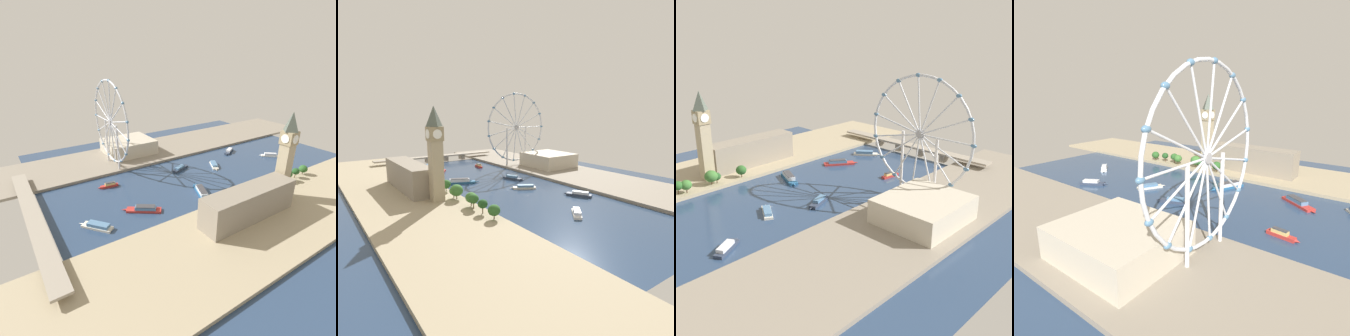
# 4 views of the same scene
# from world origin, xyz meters

# --- Properties ---
(ground_plane) EXTENTS (377.92, 377.92, 0.00)m
(ground_plane) POSITION_xyz_m (0.00, 0.00, 0.00)
(ground_plane) COLOR navy
(riverbank_left) EXTENTS (90.00, 520.00, 3.00)m
(riverbank_left) POSITION_xyz_m (-103.96, 0.00, 1.50)
(riverbank_left) COLOR tan
(riverbank_left) RESTS_ON ground_plane
(riverbank_right) EXTENTS (90.00, 520.00, 3.00)m
(riverbank_right) POSITION_xyz_m (103.96, 0.00, 1.50)
(riverbank_right) COLOR gray
(riverbank_right) RESTS_ON ground_plane
(clock_tower) EXTENTS (12.89, 12.89, 82.88)m
(clock_tower) POSITION_xyz_m (-83.34, -10.38, 46.16)
(clock_tower) COLOR tan
(clock_tower) RESTS_ON riverbank_left
(parliament_block) EXTENTS (22.00, 92.46, 27.19)m
(parliament_block) POSITION_xyz_m (-91.08, 43.85, 16.59)
(parliament_block) COLOR gray
(parliament_block) RESTS_ON riverbank_left
(tree_row_embankment) EXTENTS (13.56, 100.48, 13.64)m
(tree_row_embankment) POSITION_xyz_m (-66.49, -30.00, 10.60)
(tree_row_embankment) COLOR #513823
(tree_row_embankment) RESTS_ON riverbank_left
(ferris_wheel) EXTENTS (98.48, 3.20, 102.63)m
(ferris_wheel) POSITION_xyz_m (80.58, 92.82, 56.18)
(ferris_wheel) COLOR silver
(ferris_wheel) RESTS_ON riverbank_right
(riverside_hall) EXTENTS (55.24, 62.67, 18.49)m
(riverside_hall) POSITION_xyz_m (111.10, 57.21, 12.24)
(riverside_hall) COLOR #BCB29E
(riverside_hall) RESTS_ON riverbank_right
(tour_boat_0) EXTENTS (36.26, 19.92, 5.81)m
(tour_boat_0) POSITION_xyz_m (-32.81, 46.00, 2.45)
(tour_boat_0) COLOR #235684
(tour_boat_0) RESTS_ON ground_plane
(tour_boat_1) EXTENTS (19.82, 21.63, 4.77)m
(tour_boat_1) POSITION_xyz_m (-3.42, -100.49, 2.06)
(tour_boat_1) COLOR white
(tour_boat_1) RESTS_ON ground_plane
(tour_boat_2) EXTENTS (13.95, 28.24, 4.75)m
(tour_boat_2) POSITION_xyz_m (27.59, 28.42, 1.92)
(tour_boat_2) COLOR #2D384C
(tour_boat_2) RESTS_ON ground_plane
(tour_boat_3) EXTENTS (25.38, 33.08, 5.35)m
(tour_boat_3) POSITION_xyz_m (-30.23, 110.95, 2.17)
(tour_boat_3) COLOR #B22D28
(tour_boat_3) RESTS_ON ground_plane
(tour_boat_4) EXTENTS (6.98, 22.16, 5.30)m
(tour_boat_4) POSITION_xyz_m (32.08, 119.27, 2.10)
(tour_boat_4) COLOR #B22D28
(tour_boat_4) RESTS_ON ground_plane
(tour_boat_6) EXTENTS (26.40, 18.00, 4.15)m
(tour_boat_6) POSITION_xyz_m (12.67, -13.05, 1.79)
(tour_boat_6) COLOR beige
(tour_boat_6) RESTS_ON ground_plane
(tour_boat_7) EXTENTS (17.67, 26.49, 4.89)m
(tour_boat_7) POSITION_xyz_m (38.74, -65.16, 2.04)
(tour_boat_7) COLOR #2D384C
(tour_boat_7) RESTS_ON ground_plane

